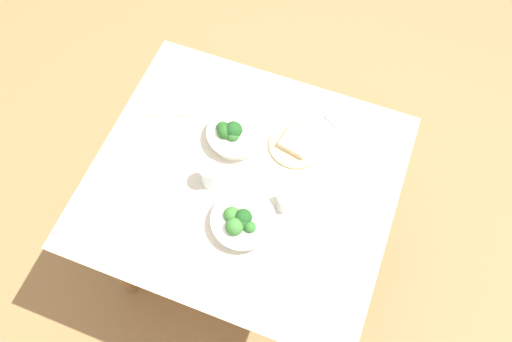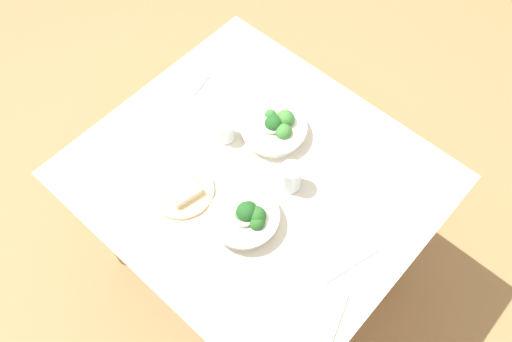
{
  "view_description": "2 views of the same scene",
  "coord_description": "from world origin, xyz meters",
  "px_view_note": "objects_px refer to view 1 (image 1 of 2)",
  "views": [
    {
      "loc": [
        0.33,
        -0.75,
        2.45
      ],
      "look_at": [
        0.04,
        0.04,
        0.79
      ],
      "focal_mm": 35.79,
      "sensor_mm": 36.0,
      "label": 1
    },
    {
      "loc": [
        -0.61,
        0.67,
        2.3
      ],
      "look_at": [
        -0.0,
        0.0,
        0.79
      ],
      "focal_mm": 37.95,
      "sensor_mm": 36.0,
      "label": 2
    }
  ],
  "objects_px": {
    "fork_by_near_bowl": "(337,254)",
    "napkin_folded_upper": "(167,100)",
    "table_knife_right": "(146,133)",
    "table_knife_left": "(120,225)",
    "broccoli_bowl_near": "(242,221)",
    "water_glass_side": "(286,201)",
    "water_glass_center": "(210,175)",
    "fork_by_far_bowl": "(334,125)",
    "bread_side_plate": "(296,143)",
    "broccoli_bowl_far": "(234,134)"
  },
  "relations": [
    {
      "from": "bread_side_plate",
      "to": "water_glass_center",
      "type": "xyz_separation_m",
      "value": [
        -0.24,
        -0.25,
        0.04
      ]
    },
    {
      "from": "fork_by_far_bowl",
      "to": "bread_side_plate",
      "type": "bearing_deg",
      "value": -97.21
    },
    {
      "from": "fork_by_far_bowl",
      "to": "table_knife_right",
      "type": "xyz_separation_m",
      "value": [
        -0.67,
        -0.29,
        -0.0
      ]
    },
    {
      "from": "broccoli_bowl_near",
      "to": "water_glass_side",
      "type": "relative_size",
      "value": 3.01
    },
    {
      "from": "broccoli_bowl_far",
      "to": "fork_by_far_bowl",
      "type": "height_order",
      "value": "broccoli_bowl_far"
    },
    {
      "from": "broccoli_bowl_far",
      "to": "water_glass_side",
      "type": "xyz_separation_m",
      "value": [
        0.27,
        -0.19,
        -0.0
      ]
    },
    {
      "from": "bread_side_plate",
      "to": "fork_by_near_bowl",
      "type": "distance_m",
      "value": 0.45
    },
    {
      "from": "bread_side_plate",
      "to": "napkin_folded_upper",
      "type": "relative_size",
      "value": 1.16
    },
    {
      "from": "water_glass_center",
      "to": "table_knife_left",
      "type": "bearing_deg",
      "value": -130.27
    },
    {
      "from": "fork_by_near_bowl",
      "to": "napkin_folded_upper",
      "type": "relative_size",
      "value": 0.55
    },
    {
      "from": "fork_by_near_bowl",
      "to": "table_knife_right",
      "type": "xyz_separation_m",
      "value": [
        -0.83,
        0.2,
        -0.0
      ]
    },
    {
      "from": "fork_by_near_bowl",
      "to": "water_glass_side",
      "type": "bearing_deg",
      "value": -129.96
    },
    {
      "from": "fork_by_near_bowl",
      "to": "napkin_folded_upper",
      "type": "bearing_deg",
      "value": -128.05
    },
    {
      "from": "bread_side_plate",
      "to": "broccoli_bowl_near",
      "type": "bearing_deg",
      "value": -101.28
    },
    {
      "from": "table_knife_left",
      "to": "table_knife_right",
      "type": "xyz_separation_m",
      "value": [
        -0.08,
        0.37,
        0.0
      ]
    },
    {
      "from": "table_knife_right",
      "to": "broccoli_bowl_far",
      "type": "bearing_deg",
      "value": 122.5
    },
    {
      "from": "table_knife_left",
      "to": "table_knife_right",
      "type": "relative_size",
      "value": 1.0
    },
    {
      "from": "napkin_folded_upper",
      "to": "broccoli_bowl_far",
      "type": "bearing_deg",
      "value": -11.85
    },
    {
      "from": "water_glass_center",
      "to": "napkin_folded_upper",
      "type": "bearing_deg",
      "value": 139.12
    },
    {
      "from": "water_glass_side",
      "to": "table_knife_left",
      "type": "relative_size",
      "value": 0.36
    },
    {
      "from": "broccoli_bowl_far",
      "to": "water_glass_center",
      "type": "relative_size",
      "value": 2.23
    },
    {
      "from": "table_knife_right",
      "to": "table_knife_left",
      "type": "bearing_deg",
      "value": 28.46
    },
    {
      "from": "broccoli_bowl_near",
      "to": "fork_by_far_bowl",
      "type": "bearing_deg",
      "value": 70.35
    },
    {
      "from": "broccoli_bowl_near",
      "to": "napkin_folded_upper",
      "type": "distance_m",
      "value": 0.61
    },
    {
      "from": "water_glass_side",
      "to": "napkin_folded_upper",
      "type": "bearing_deg",
      "value": 156.52
    },
    {
      "from": "water_glass_center",
      "to": "water_glass_side",
      "type": "bearing_deg",
      "value": 1.19
    },
    {
      "from": "broccoli_bowl_far",
      "to": "fork_by_near_bowl",
      "type": "bearing_deg",
      "value": -31.09
    },
    {
      "from": "broccoli_bowl_near",
      "to": "water_glass_side",
      "type": "height_order",
      "value": "broccoli_bowl_near"
    },
    {
      "from": "table_knife_right",
      "to": "napkin_folded_upper",
      "type": "relative_size",
      "value": 1.16
    },
    {
      "from": "broccoli_bowl_far",
      "to": "fork_by_far_bowl",
      "type": "xyz_separation_m",
      "value": [
        0.34,
        0.19,
        -0.04
      ]
    },
    {
      "from": "water_glass_side",
      "to": "napkin_folded_upper",
      "type": "height_order",
      "value": "water_glass_side"
    },
    {
      "from": "broccoli_bowl_near",
      "to": "fork_by_far_bowl",
      "type": "distance_m",
      "value": 0.54
    },
    {
      "from": "fork_by_far_bowl",
      "to": "napkin_folded_upper",
      "type": "distance_m",
      "value": 0.67
    },
    {
      "from": "broccoli_bowl_near",
      "to": "water_glass_center",
      "type": "height_order",
      "value": "water_glass_center"
    },
    {
      "from": "bread_side_plate",
      "to": "table_knife_left",
      "type": "distance_m",
      "value": 0.71
    },
    {
      "from": "broccoli_bowl_far",
      "to": "water_glass_side",
      "type": "height_order",
      "value": "broccoli_bowl_far"
    },
    {
      "from": "table_knife_right",
      "to": "water_glass_center",
      "type": "bearing_deg",
      "value": 88.57
    },
    {
      "from": "bread_side_plate",
      "to": "fork_by_near_bowl",
      "type": "xyz_separation_m",
      "value": [
        0.27,
        -0.36,
        -0.01
      ]
    },
    {
      "from": "bread_side_plate",
      "to": "water_glass_side",
      "type": "xyz_separation_m",
      "value": [
        0.04,
        -0.25,
        0.02
      ]
    },
    {
      "from": "napkin_folded_upper",
      "to": "fork_by_far_bowl",
      "type": "bearing_deg",
      "value": 10.88
    },
    {
      "from": "table_knife_left",
      "to": "broccoli_bowl_near",
      "type": "bearing_deg",
      "value": -166.01
    },
    {
      "from": "broccoli_bowl_far",
      "to": "table_knife_left",
      "type": "bearing_deg",
      "value": -117.57
    },
    {
      "from": "broccoli_bowl_near",
      "to": "water_glass_side",
      "type": "bearing_deg",
      "value": 46.6
    },
    {
      "from": "broccoli_bowl_near",
      "to": "fork_by_near_bowl",
      "type": "xyz_separation_m",
      "value": [
        0.34,
        0.02,
        -0.03
      ]
    },
    {
      "from": "broccoli_bowl_far",
      "to": "bread_side_plate",
      "type": "relative_size",
      "value": 1.05
    },
    {
      "from": "fork_by_far_bowl",
      "to": "napkin_folded_upper",
      "type": "relative_size",
      "value": 0.49
    },
    {
      "from": "table_knife_left",
      "to": "napkin_folded_upper",
      "type": "bearing_deg",
      "value": -89.35
    },
    {
      "from": "broccoli_bowl_near",
      "to": "table_knife_left",
      "type": "bearing_deg",
      "value": -159.0
    },
    {
      "from": "water_glass_center",
      "to": "fork_by_far_bowl",
      "type": "relative_size",
      "value": 1.11
    },
    {
      "from": "water_glass_side",
      "to": "fork_by_near_bowl",
      "type": "relative_size",
      "value": 0.76
    }
  ]
}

